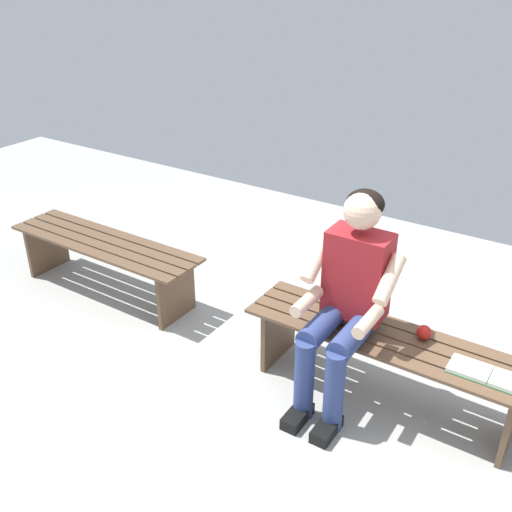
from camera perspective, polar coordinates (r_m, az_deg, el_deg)
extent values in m
cube|color=#9E9E99|center=(3.47, -12.84, -15.93)|extent=(10.00, 7.00, 0.04)
cube|color=brown|center=(3.50, 13.59, -6.47)|extent=(1.64, 0.10, 0.02)
cube|color=brown|center=(3.41, 12.94, -7.32)|extent=(1.64, 0.10, 0.02)
cube|color=brown|center=(3.33, 12.25, -8.22)|extent=(1.64, 0.10, 0.02)
cube|color=brown|center=(3.25, 11.53, -9.16)|extent=(1.64, 0.10, 0.02)
cube|color=brown|center=(3.73, 2.22, -7.19)|extent=(0.03, 0.37, 0.41)
cube|color=brown|center=(4.57, -13.06, 2.01)|extent=(1.59, 0.10, 0.02)
cube|color=brown|center=(4.50, -14.02, 1.51)|extent=(1.59, 0.10, 0.02)
cube|color=brown|center=(4.44, -15.00, 1.01)|extent=(1.59, 0.10, 0.02)
cube|color=brown|center=(4.38, -16.01, 0.48)|extent=(1.59, 0.10, 0.02)
cube|color=brown|center=(4.14, -7.75, -3.61)|extent=(0.03, 0.37, 0.41)
cube|color=brown|center=(5.04, -19.48, 0.91)|extent=(0.03, 0.37, 0.41)
cube|color=maroon|center=(3.28, 9.76, -1.74)|extent=(0.34, 0.20, 0.50)
sphere|color=beige|center=(3.10, 10.23, 4.32)|extent=(0.20, 0.20, 0.20)
ellipsoid|color=black|center=(3.12, 10.50, 5.00)|extent=(0.20, 0.19, 0.15)
cylinder|color=navy|center=(3.22, 9.40, -7.52)|extent=(0.13, 0.40, 0.13)
cylinder|color=navy|center=(3.28, 6.53, -6.58)|extent=(0.13, 0.40, 0.13)
cylinder|color=navy|center=(3.23, 7.54, -12.87)|extent=(0.11, 0.11, 0.50)
cube|color=black|center=(3.33, 6.83, -16.25)|extent=(0.10, 0.22, 0.07)
cylinder|color=navy|center=(3.28, 4.67, -11.83)|extent=(0.11, 0.11, 0.50)
cube|color=black|center=(3.38, 4.02, -15.17)|extent=(0.10, 0.22, 0.07)
cylinder|color=beige|center=(3.11, 12.76, -2.23)|extent=(0.08, 0.28, 0.23)
cylinder|color=beige|center=(3.09, 10.78, -6.23)|extent=(0.07, 0.26, 0.07)
cylinder|color=beige|center=(3.26, 5.92, -0.28)|extent=(0.08, 0.28, 0.23)
cylinder|color=beige|center=(3.21, 4.93, -4.38)|extent=(0.07, 0.26, 0.07)
sphere|color=red|center=(3.38, 15.90, -7.11)|extent=(0.08, 0.08, 0.08)
cube|color=white|center=(3.21, 23.48, -11.20)|extent=(0.20, 0.15, 0.02)
cube|color=white|center=(3.23, 19.91, -10.19)|extent=(0.20, 0.15, 0.02)
cube|color=#33724C|center=(3.22, 21.66, -10.82)|extent=(0.41, 0.16, 0.01)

